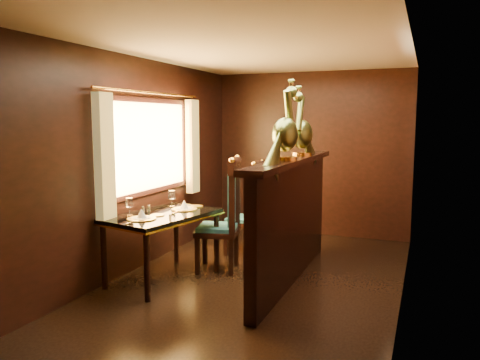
{
  "coord_description": "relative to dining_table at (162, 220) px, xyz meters",
  "views": [
    {
      "loc": [
        1.68,
        -4.59,
        1.77
      ],
      "look_at": [
        -0.34,
        0.43,
        1.08
      ],
      "focal_mm": 35.0,
      "sensor_mm": 36.0,
      "label": 1
    }
  ],
  "objects": [
    {
      "name": "partition",
      "position": [
        1.32,
        0.52,
        0.04
      ],
      "size": [
        0.26,
        2.7,
        1.36
      ],
      "color": "black",
      "rests_on": "ground"
    },
    {
      "name": "chair_left",
      "position": [
        0.54,
        0.58,
        0.03
      ],
      "size": [
        0.59,
        0.61,
        1.36
      ],
      "rotation": [
        0.0,
        0.0,
        0.23
      ],
      "color": "black",
      "rests_on": "ground"
    },
    {
      "name": "ground",
      "position": [
        1.0,
        0.22,
        -0.68
      ],
      "size": [
        5.0,
        5.0,
        0.0
      ],
      "primitive_type": "plane",
      "color": "black",
      "rests_on": "ground"
    },
    {
      "name": "chair_right",
      "position": [
        0.57,
        1.3,
        -0.02
      ],
      "size": [
        0.48,
        0.5,
        1.26
      ],
      "rotation": [
        0.0,
        0.0,
        0.06
      ],
      "color": "black",
      "rests_on": "ground"
    },
    {
      "name": "room_shell",
      "position": [
        0.92,
        0.24,
        0.9
      ],
      "size": [
        3.04,
        5.04,
        2.52
      ],
      "color": "black",
      "rests_on": "ground"
    },
    {
      "name": "peacock_right",
      "position": [
        1.33,
        0.91,
        1.08
      ],
      "size": [
        0.25,
        0.66,
        0.79
      ],
      "primitive_type": null,
      "color": "#174735",
      "rests_on": "partition"
    },
    {
      "name": "peacock_left",
      "position": [
        1.33,
        0.22,
        1.1
      ],
      "size": [
        0.26,
        0.7,
        0.84
      ],
      "primitive_type": null,
      "color": "#174735",
      "rests_on": "partition"
    },
    {
      "name": "dining_table",
      "position": [
        0.0,
        0.0,
        0.0
      ],
      "size": [
        1.02,
        1.4,
        0.95
      ],
      "rotation": [
        0.0,
        0.0,
        -0.21
      ],
      "color": "black",
      "rests_on": "ground"
    }
  ]
}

